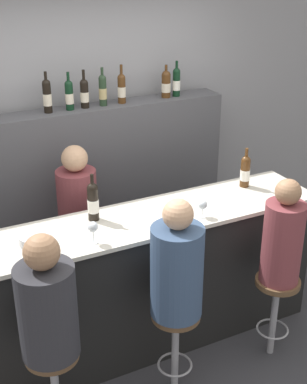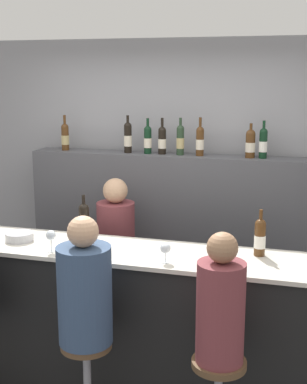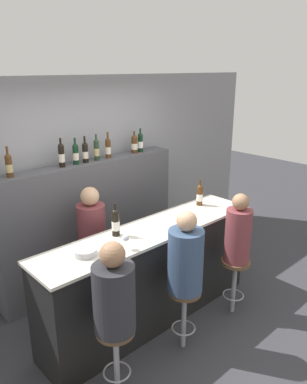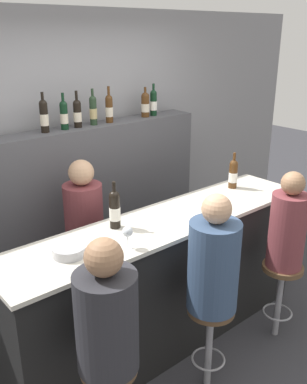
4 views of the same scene
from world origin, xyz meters
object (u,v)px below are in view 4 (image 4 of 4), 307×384
at_px(wine_bottle_backbar_4, 93,110).
at_px(bartender, 86,249).
at_px(wine_bottle_backbar_3, 77,113).
at_px(wine_bottle_backbar_5, 109,108).
at_px(wine_bottle_counter_0, 115,209).
at_px(wine_bottle_backbar_6, 145,104).
at_px(guest_seated_right, 288,226).
at_px(wine_bottle_backbar_1, 44,116).
at_px(wine_glass_0, 128,232).
at_px(wine_bottle_backbar_2, 64,115).
at_px(wine_bottle_backbar_7, 153,102).
at_px(bar_stool_middle, 210,326).
at_px(guest_seated_middle, 214,261).
at_px(wine_glass_1, 214,204).
at_px(guest_seated_left, 106,315).
at_px(wine_bottle_counter_1, 233,174).
at_px(bar_stool_right, 281,282).
at_px(metal_bowl, 69,251).

height_order(wine_bottle_backbar_4, bartender, wine_bottle_backbar_4).
bearing_deg(wine_bottle_backbar_3, wine_bottle_backbar_5, 0.00).
relative_size(wine_bottle_counter_0, wine_bottle_backbar_6, 1.18).
bearing_deg(guest_seated_right, wine_bottle_backbar_6, 90.94).
relative_size(wine_bottle_backbar_1, wine_bottle_backbar_3, 1.05).
xyz_separation_m(wine_bottle_backbar_6, wine_glass_0, (-1.21, -1.30, -0.52)).
height_order(wine_bottle_backbar_2, wine_bottle_backbar_4, wine_bottle_backbar_4).
relative_size(wine_bottle_backbar_5, wine_bottle_backbar_7, 1.05).
bearing_deg(wine_bottle_backbar_5, wine_bottle_backbar_7, 0.00).
height_order(wine_bottle_backbar_2, bar_stool_middle, wine_bottle_backbar_2).
height_order(wine_bottle_backbar_7, guest_seated_middle, wine_bottle_backbar_7).
height_order(wine_bottle_backbar_5, bartender, wine_bottle_backbar_5).
distance_m(wine_bottle_backbar_1, wine_glass_1, 1.57).
height_order(wine_bottle_backbar_3, wine_glass_0, wine_bottle_backbar_3).
height_order(wine_bottle_counter_0, guest_seated_middle, guest_seated_middle).
height_order(wine_glass_0, guest_seated_left, guest_seated_left).
relative_size(wine_bottle_backbar_2, guest_seated_right, 0.40).
height_order(wine_bottle_backbar_4, wine_bottle_backbar_6, wine_bottle_backbar_4).
bearing_deg(guest_seated_right, wine_glass_0, 163.03).
xyz_separation_m(wine_glass_0, bartender, (0.17, 0.83, -0.53)).
bearing_deg(wine_bottle_counter_1, wine_bottle_backbar_4, 128.16).
bearing_deg(wine_bottle_backbar_3, bar_stool_right, -64.77).
xyz_separation_m(wine_bottle_backbar_4, guest_seated_right, (0.63, -1.68, -0.73)).
relative_size(wine_bottle_backbar_6, bartender, 0.20).
relative_size(wine_bottle_backbar_7, bar_stool_middle, 0.48).
height_order(wine_glass_0, bar_stool_middle, wine_glass_0).
distance_m(wine_bottle_counter_1, wine_bottle_backbar_7, 1.12).
height_order(wine_bottle_backbar_5, metal_bowl, wine_bottle_backbar_5).
xyz_separation_m(wine_bottle_counter_0, wine_glass_0, (-0.12, -0.30, -0.03)).
distance_m(wine_glass_1, bar_stool_middle, 0.88).
relative_size(wine_bottle_counter_1, wine_bottle_backbar_3, 1.01).
distance_m(wine_glass_1, guest_seated_middle, 0.58).
bearing_deg(guest_seated_right, wine_glass_1, 138.26).
xyz_separation_m(wine_bottle_backbar_2, wine_bottle_backbar_3, (0.13, -0.00, -0.00)).
xyz_separation_m(wine_bottle_backbar_1, wine_bottle_backbar_3, (0.32, 0.00, -0.01)).
bearing_deg(bar_stool_middle, guest_seated_right, 0.00).
bearing_deg(wine_bottle_backbar_3, wine_bottle_counter_0, -108.25).
bearing_deg(wine_bottle_backbar_4, bar_stool_middle, -96.97).
bearing_deg(wine_bottle_counter_1, bar_stool_right, -102.78).
height_order(wine_bottle_counter_1, bar_stool_right, wine_bottle_counter_1).
relative_size(wine_bottle_backbar_6, wine_glass_1, 2.20).
height_order(wine_bottle_counter_0, bartender, bartender).
relative_size(wine_bottle_backbar_2, guest_seated_left, 0.40).
xyz_separation_m(wine_bottle_counter_0, metal_bowl, (-0.46, -0.15, -0.11)).
distance_m(guest_seated_left, bartender, 1.39).
height_order(wine_bottle_counter_1, guest_seated_left, guest_seated_left).
bearing_deg(guest_seated_left, wine_glass_1, 16.91).
height_order(wine_bottle_backbar_1, wine_bottle_backbar_7, wine_bottle_backbar_1).
distance_m(wine_glass_0, guest_seated_right, 1.31).
relative_size(wine_bottle_backbar_6, wine_glass_0, 1.91).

